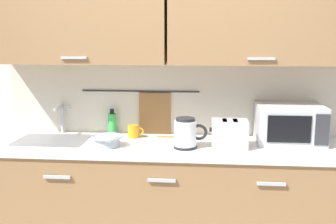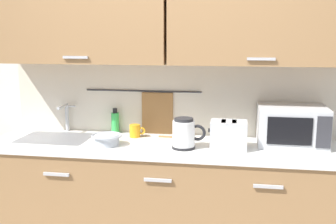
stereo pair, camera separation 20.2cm
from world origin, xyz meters
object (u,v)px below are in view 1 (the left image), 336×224
Objects in this scene: microwave at (289,124)px; mug_near_sink at (134,131)px; electric_kettle at (186,133)px; toaster at (230,134)px; wooden_spoon at (180,137)px; mixing_bowl at (107,140)px; dish_soap_bottle at (112,123)px.

microwave is 1.12m from mug_near_sink.
toaster is at bearing 6.77° from electric_kettle.
mug_near_sink is at bearing -176.58° from wooden_spoon.
electric_kettle is 0.29m from wooden_spoon.
mixing_bowl reaches higher than wooden_spoon.
toaster is (0.29, 0.03, -0.01)m from electric_kettle.
mixing_bowl is at bearing -82.78° from dish_soap_bottle.
dish_soap_bottle is 0.21m from mug_near_sink.
wooden_spoon is (-0.06, 0.27, -0.10)m from electric_kettle.
electric_kettle reaches higher than toaster.
microwave reaches higher than dish_soap_bottle.
microwave is 1.67× the size of wooden_spoon.
microwave is 2.03× the size of electric_kettle.
dish_soap_bottle is at bearing 174.24° from microwave.
mug_near_sink is 0.35m from wooden_spoon.
dish_soap_bottle is 0.93m from toaster.
toaster is (0.88, -0.31, 0.01)m from dish_soap_bottle.
mug_near_sink is 0.56× the size of mixing_bowl.
dish_soap_bottle is 0.77× the size of toaster.
mixing_bowl is at bearing -150.06° from wooden_spoon.
microwave is 2.15× the size of mixing_bowl.
wooden_spoon is (0.34, 0.02, -0.04)m from mug_near_sink.
mixing_bowl is (-0.14, -0.26, -0.00)m from mug_near_sink.
mug_near_sink is at bearing -28.01° from dish_soap_bottle.
mug_near_sink is at bearing 162.97° from toaster.
microwave is at bearing 16.47° from electric_kettle.
electric_kettle is at bearing 1.09° from mixing_bowl.
mug_near_sink is (-0.40, 0.25, -0.05)m from electric_kettle.
electric_kettle reaches higher than wooden_spoon.
electric_kettle is 0.29m from toaster.
microwave reaches higher than mixing_bowl.
electric_kettle is at bearing -78.12° from wooden_spoon.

